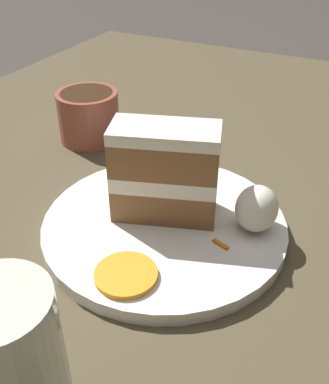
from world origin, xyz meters
name	(u,v)px	position (x,y,z in m)	size (l,w,h in m)	color
ground_plane	(201,260)	(0.00, 0.00, 0.00)	(6.00, 6.00, 0.00)	#38332D
dining_table	(202,252)	(0.00, 0.00, 0.01)	(1.38, 1.12, 0.02)	#4C422D
plate	(164,225)	(0.00, 0.05, 0.03)	(0.26, 0.26, 0.01)	white
cake_slice	(165,172)	(0.01, 0.05, 0.09)	(0.08, 0.12, 0.10)	brown
cream_dollop	(257,208)	(0.03, -0.05, 0.06)	(0.05, 0.04, 0.05)	white
orange_garnish	(126,275)	(-0.09, 0.04, 0.04)	(0.06, 0.06, 0.01)	orange
carrot_shreds_scatter	(183,196)	(0.05, 0.05, 0.04)	(0.13, 0.17, 0.00)	orange
drinking_glass	(17,381)	(-0.24, 0.03, 0.08)	(0.07, 0.07, 0.13)	beige
coffee_mug	(88,114)	(0.15, 0.25, 0.06)	(0.09, 0.09, 0.07)	#994C3D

